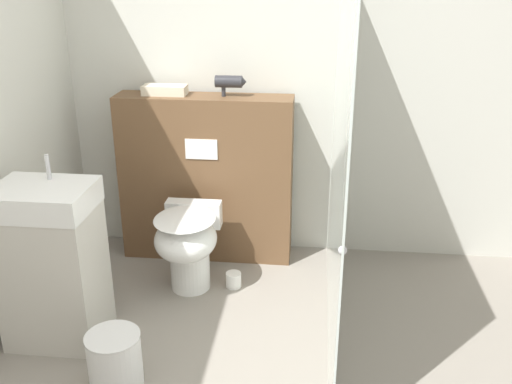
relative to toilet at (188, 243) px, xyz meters
The scene contains 9 objects.
wall_back 1.22m from the toilet, 62.87° to the left, with size 8.00×0.06×2.50m.
partition_panel 0.58m from the toilet, 86.75° to the left, with size 1.22×0.28×1.19m.
shower_glass 1.19m from the toilet, 17.49° to the right, with size 0.04×1.97×2.08m.
toilet is the anchor object (origin of this frame).
sink_vanity 0.87m from the toilet, 137.74° to the right, with size 0.52×0.41×1.08m.
hair_drier 1.10m from the toilet, 68.14° to the left, with size 0.21×0.08×0.14m.
folded_towel 1.06m from the toilet, 114.07° to the left, with size 0.30×0.14×0.06m.
spare_toilet_roll 0.42m from the toilet, 13.27° to the left, with size 0.10×0.10×0.10m.
waste_bin 0.98m from the toilet, 100.46° to the right, with size 0.28×0.28×0.30m.
Camera 1 is at (0.43, -1.85, 2.03)m, focal length 40.00 mm.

